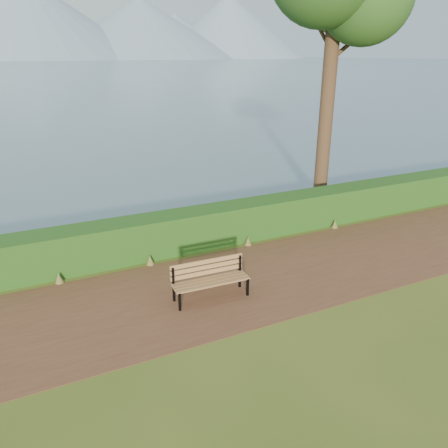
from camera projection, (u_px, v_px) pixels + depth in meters
ground at (228, 294)px, 9.35m from camera, size 140.00×140.00×0.00m
path at (222, 287)px, 9.60m from camera, size 40.00×3.40×0.01m
hedge at (184, 231)px, 11.35m from camera, size 32.00×0.85×1.00m
water at (10, 63)px, 227.85m from camera, size 700.00×510.00×0.00m
bench at (210, 277)px, 9.07m from camera, size 1.62×0.54×0.81m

